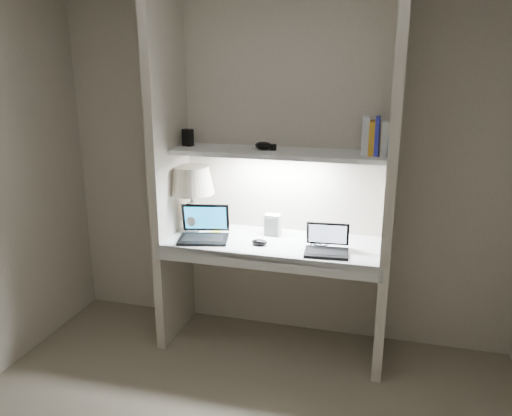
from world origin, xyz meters
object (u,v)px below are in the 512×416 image
(table_lamp, at_px, (192,188))
(laptop_main, at_px, (204,231))
(speaker, at_px, (273,225))
(book_row, at_px, (380,137))
(laptop_netbook, at_px, (327,246))

(table_lamp, height_order, laptop_main, table_lamp)
(laptop_main, bearing_deg, table_lamp, 123.73)
(speaker, height_order, book_row, book_row)
(table_lamp, height_order, speaker, table_lamp)
(laptop_main, bearing_deg, book_row, -4.14)
(table_lamp, xyz_separation_m, laptop_netbook, (0.97, -0.17, -0.27))
(laptop_main, relative_size, book_row, 1.61)
(table_lamp, height_order, book_row, book_row)
(laptop_main, bearing_deg, speaker, 9.91)
(laptop_netbook, distance_m, speaker, 0.46)
(book_row, bearing_deg, laptop_main, -171.23)
(table_lamp, bearing_deg, laptop_main, -43.36)
(table_lamp, relative_size, laptop_netbook, 1.61)
(book_row, bearing_deg, laptop_netbook, -142.07)
(laptop_netbook, height_order, speaker, laptop_netbook)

